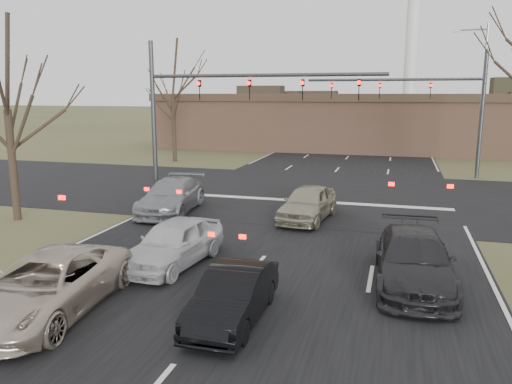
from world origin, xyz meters
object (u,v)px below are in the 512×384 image
mast_arm_near (211,98)px  car_silver_ahead (308,203)px  building (377,122)px  car_grey_ahead (171,196)px  car_silver_suv (47,285)px  car_black_hatch (233,295)px  car_charcoal_sedan (414,260)px  mast_arm_far (435,98)px  car_white_sedan (174,243)px  streetlight_right_far (480,90)px

mast_arm_near → car_silver_ahead: (5.73, -3.65, -4.33)m
building → car_grey_ahead: building is taller
car_silver_suv → car_grey_ahead: size_ratio=1.02×
car_silver_suv → mast_arm_near: bearing=89.6°
mast_arm_near → car_black_hatch: bearing=-67.2°
car_silver_suv → car_charcoal_sedan: car_charcoal_sedan is taller
car_silver_suv → car_silver_ahead: car_silver_ahead is taller
mast_arm_far → car_white_sedan: bearing=-113.1°
building → car_white_sedan: (-4.54, -35.44, -1.93)m
car_black_hatch → car_grey_ahead: car_grey_ahead is taller
mast_arm_near → car_silver_suv: bearing=-85.2°
mast_arm_near → car_white_sedan: bearing=-75.6°
streetlight_right_far → car_grey_ahead: streetlight_right_far is taller
building → car_silver_ahead: (-1.50, -28.65, -1.92)m
building → car_charcoal_sedan: bearing=-85.7°
car_silver_suv → car_charcoal_sedan: (8.67, 4.43, 0.01)m
car_white_sedan → car_charcoal_sedan: size_ratio=0.84×
car_grey_ahead → mast_arm_near: bearing=76.3°
car_silver_ahead → car_grey_ahead: bearing=-170.9°
car_white_sedan → car_grey_ahead: 7.27m
mast_arm_near → car_grey_ahead: 5.85m
building → mast_arm_far: 15.75m
car_silver_suv → streetlight_right_far: bearing=59.7°
car_black_hatch → streetlight_right_far: bearing=72.0°
streetlight_right_far → car_silver_ahead: bearing=-116.6°
streetlight_right_far → car_charcoal_sedan: size_ratio=1.96×
building → car_silver_ahead: size_ratio=9.70×
car_silver_suv → car_grey_ahead: car_grey_ahead is taller
car_silver_ahead → mast_arm_far: bearing=74.1°
mast_arm_far → car_silver_ahead: (-5.68, -13.65, -4.27)m
mast_arm_far → car_white_sedan: size_ratio=2.58×
car_white_sedan → car_black_hatch: (3.04, -3.21, -0.10)m
mast_arm_far → car_charcoal_sedan: (-1.52, -20.11, -4.28)m
building → car_grey_ahead: size_ratio=8.23×
mast_arm_far → streetlight_right_far: size_ratio=1.11×
mast_arm_near → car_grey_ahead: bearing=-97.2°
car_silver_ahead → car_white_sedan: bearing=-107.4°
building → car_black_hatch: 38.73m
car_white_sedan → car_silver_ahead: bearing=72.4°
car_silver_suv → car_grey_ahead: 10.77m
building → car_charcoal_sedan: building is taller
car_grey_ahead → building: bearing=68.6°
mast_arm_near → car_white_sedan: 11.62m
streetlight_right_far → car_white_sedan: (-11.86, -24.44, -4.85)m
building → mast_arm_near: 26.14m
mast_arm_far → car_grey_ahead: mast_arm_far is taller
car_black_hatch → car_white_sedan: bearing=133.1°
car_white_sedan → car_grey_ahead: bearing=122.5°
mast_arm_far → car_white_sedan: 22.63m
car_silver_ahead → building: bearing=93.7°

